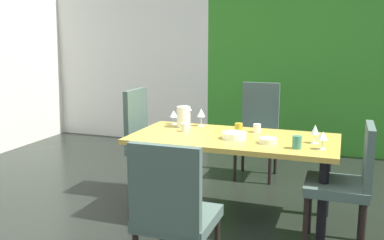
% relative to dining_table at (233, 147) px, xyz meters
% --- Properties ---
extents(ground_plane, '(5.99, 6.14, 0.02)m').
position_rel_dining_table_xyz_m(ground_plane, '(-0.60, -0.54, -0.65)').
color(ground_plane, black).
extents(back_panel_interior, '(2.60, 0.10, 2.89)m').
position_rel_dining_table_xyz_m(back_panel_interior, '(-2.29, 2.48, 0.81)').
color(back_panel_interior, silver).
rests_on(back_panel_interior, ground_plane).
extents(garden_window_panel, '(3.39, 0.10, 2.89)m').
position_rel_dining_table_xyz_m(garden_window_panel, '(0.70, 2.48, 0.81)').
color(garden_window_panel, '#327E25').
rests_on(garden_window_panel, ground_plane).
extents(dining_table, '(1.71, 0.84, 0.73)m').
position_rel_dining_table_xyz_m(dining_table, '(0.00, 0.00, 0.00)').
color(dining_table, gold).
rests_on(dining_table, ground_plane).
extents(chair_left_far, '(0.45, 0.44, 1.06)m').
position_rel_dining_table_xyz_m(chair_left_far, '(-0.93, 0.27, -0.06)').
color(chair_left_far, '#43564C').
rests_on(chair_left_far, ground_plane).
extents(chair_head_far, '(0.44, 0.45, 1.05)m').
position_rel_dining_table_xyz_m(chair_head_far, '(-0.03, 1.26, -0.06)').
color(chair_head_far, '#43564C').
rests_on(chair_head_far, ground_plane).
extents(chair_head_near, '(0.44, 0.44, 0.98)m').
position_rel_dining_table_xyz_m(chair_head_near, '(-0.04, -1.25, -0.08)').
color(chair_head_near, '#43564C').
rests_on(chair_head_near, ground_plane).
extents(chair_right_near, '(0.44, 0.44, 0.95)m').
position_rel_dining_table_xyz_m(chair_right_near, '(0.92, -0.27, -0.09)').
color(chair_right_near, '#43564C').
rests_on(chair_right_near, ground_plane).
extents(wine_glass_center, '(0.08, 0.08, 0.14)m').
position_rel_dining_table_xyz_m(wine_glass_center, '(0.73, -0.19, 0.19)').
color(wine_glass_center, silver).
rests_on(wine_glass_center, dining_table).
extents(wine_glass_front, '(0.08, 0.08, 0.13)m').
position_rel_dining_table_xyz_m(wine_glass_front, '(-0.67, 0.32, 0.19)').
color(wine_glass_front, silver).
rests_on(wine_glass_front, dining_table).
extents(wine_glass_near_window, '(0.07, 0.07, 0.15)m').
position_rel_dining_table_xyz_m(wine_glass_near_window, '(0.66, -0.01, 0.19)').
color(wine_glass_near_window, silver).
rests_on(wine_glass_near_window, dining_table).
extents(wine_glass_corner, '(0.07, 0.07, 0.17)m').
position_rel_dining_table_xyz_m(wine_glass_corner, '(-0.39, 0.33, 0.21)').
color(wine_glass_corner, silver).
rests_on(wine_glass_corner, dining_table).
extents(serving_bowl_west, '(0.20, 0.20, 0.05)m').
position_rel_dining_table_xyz_m(serving_bowl_west, '(0.03, -0.08, 0.12)').
color(serving_bowl_west, white).
rests_on(serving_bowl_west, dining_table).
extents(serving_bowl_near_shelf, '(0.14, 0.14, 0.04)m').
position_rel_dining_table_xyz_m(serving_bowl_near_shelf, '(0.31, -0.13, 0.11)').
color(serving_bowl_near_shelf, beige).
rests_on(serving_bowl_near_shelf, dining_table).
extents(cup_east, '(0.07, 0.07, 0.07)m').
position_rel_dining_table_xyz_m(cup_east, '(0.15, 0.23, 0.13)').
color(cup_east, white).
rests_on(cup_east, dining_table).
extents(cup_north, '(0.07, 0.07, 0.08)m').
position_rel_dining_table_xyz_m(cup_north, '(0.00, 0.19, 0.13)').
color(cup_north, '#A69824').
rests_on(cup_north, dining_table).
extents(cup_rear, '(0.07, 0.07, 0.10)m').
position_rel_dining_table_xyz_m(cup_rear, '(0.55, -0.23, 0.14)').
color(cup_rear, '#397A60').
rests_on(cup_rear, dining_table).
extents(cup_south, '(0.07, 0.07, 0.08)m').
position_rel_dining_table_xyz_m(cup_south, '(-0.45, 0.05, 0.13)').
color(cup_south, beige).
rests_on(cup_south, dining_table).
extents(pitcher_left, '(0.14, 0.13, 0.20)m').
position_rel_dining_table_xyz_m(pitcher_left, '(-0.53, 0.22, 0.19)').
color(pitcher_left, silver).
rests_on(pitcher_left, dining_table).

